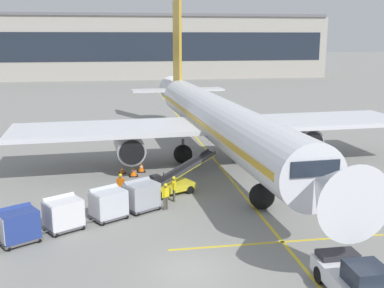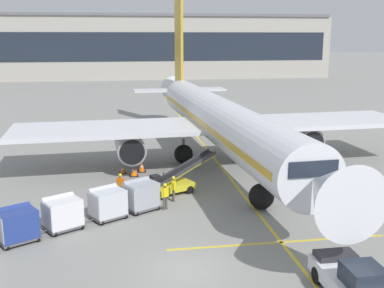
{
  "view_description": "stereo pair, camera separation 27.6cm",
  "coord_description": "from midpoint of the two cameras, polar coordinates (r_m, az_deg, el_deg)",
  "views": [
    {
      "loc": [
        -3.05,
        -19.88,
        10.7
      ],
      "look_at": [
        2.22,
        12.15,
        3.26
      ],
      "focal_mm": 43.85,
      "sensor_mm": 36.0,
      "label": 1
    },
    {
      "loc": [
        -2.78,
        -19.92,
        10.7
      ],
      "look_at": [
        2.22,
        12.15,
        3.26
      ],
      "focal_mm": 43.85,
      "sensor_mm": 36.0,
      "label": 2
    }
  ],
  "objects": [
    {
      "name": "ground_crew_by_carts",
      "position": [
        32.07,
        -8.91,
        -4.86
      ],
      "size": [
        0.53,
        0.37,
        1.74
      ],
      "color": "black",
      "rests_on": "ground"
    },
    {
      "name": "safety_cone_nose_mark",
      "position": [
        37.99,
        -8.69,
        -3.13
      ],
      "size": [
        0.53,
        0.53,
        0.61
      ],
      "color": "black",
      "rests_on": "ground"
    },
    {
      "name": "ground_crew_by_loader",
      "position": [
        30.05,
        -7.08,
        -6.02
      ],
      "size": [
        0.57,
        0.29,
        1.74
      ],
      "color": "#514C42",
      "rests_on": "ground"
    },
    {
      "name": "belt_loader",
      "position": [
        32.81,
        -2.58,
        -4.62
      ],
      "size": [
        5.46,
        3.45,
        2.67
      ],
      "color": "gold",
      "rests_on": "ground"
    },
    {
      "name": "baggage_cart_second",
      "position": [
        28.71,
        -10.45,
        -7.06
      ],
      "size": [
        2.75,
        2.39,
        1.91
      ],
      "color": "#515156",
      "rests_on": "ground"
    },
    {
      "name": "baggage_cart_third",
      "position": [
        27.72,
        -15.69,
        -8.07
      ],
      "size": [
        2.75,
        2.39,
        1.91
      ],
      "color": "#515156",
      "rests_on": "ground"
    },
    {
      "name": "safety_cone_wingtip",
      "position": [
        37.14,
        -7.35,
        -3.33
      ],
      "size": [
        0.7,
        0.7,
        0.78
      ],
      "color": "black",
      "rests_on": "ground"
    },
    {
      "name": "ground_crew_wingwalker",
      "position": [
        29.72,
        -3.49,
        -6.16
      ],
      "size": [
        0.49,
        0.41,
        1.74
      ],
      "color": "#514C42",
      "rests_on": "ground"
    },
    {
      "name": "pushback_tug",
      "position": [
        21.36,
        18.99,
        -15.38
      ],
      "size": [
        2.14,
        4.41,
        1.83
      ],
      "color": "silver",
      "rests_on": "ground"
    },
    {
      "name": "ground_plane",
      "position": [
        22.78,
        -0.92,
        -15.1
      ],
      "size": [
        600.0,
        600.0,
        0.0
      ],
      "primitive_type": "plane",
      "color": "gray"
    },
    {
      "name": "apron_guidance_line_stop_bar",
      "position": [
        25.95,
        10.34,
        -11.65
      ],
      "size": [
        12.0,
        0.2,
        0.01
      ],
      "color": "yellow",
      "rests_on": "ground"
    },
    {
      "name": "ground_crew_marshaller",
      "position": [
        31.13,
        -2.47,
        -5.26
      ],
      "size": [
        0.26,
        0.57,
        1.74
      ],
      "color": "#514C42",
      "rests_on": "ground"
    },
    {
      "name": "baggage_cart_lead",
      "position": [
        29.81,
        -6.44,
        -6.16
      ],
      "size": [
        2.75,
        2.39,
        1.91
      ],
      "color": "#515156",
      "rests_on": "ground"
    },
    {
      "name": "terminal_building",
      "position": [
        127.88,
        -14.32,
        11.39
      ],
      "size": [
        132.4,
        16.49,
        16.42
      ],
      "color": "#A8A399",
      "rests_on": "ground"
    },
    {
      "name": "safety_cone_engine_keepout",
      "position": [
        38.26,
        -6.41,
        -2.84
      ],
      "size": [
        0.67,
        0.67,
        0.76
      ],
      "color": "black",
      "rests_on": "ground"
    },
    {
      "name": "apron_guidance_line_lead_in",
      "position": [
        39.69,
        3.25,
        -2.74
      ],
      "size": [
        0.2,
        110.0,
        0.01
      ],
      "color": "yellow",
      "rests_on": "ground"
    },
    {
      "name": "parked_airplane",
      "position": [
        39.55,
        2.8,
        2.96
      ],
      "size": [
        33.85,
        43.32,
        14.84
      ],
      "color": "silver",
      "rests_on": "ground"
    },
    {
      "name": "baggage_cart_fourth",
      "position": [
        26.84,
        -20.73,
        -9.16
      ],
      "size": [
        2.75,
        2.39,
        1.91
      ],
      "color": "#515156",
      "rests_on": "ground"
    }
  ]
}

